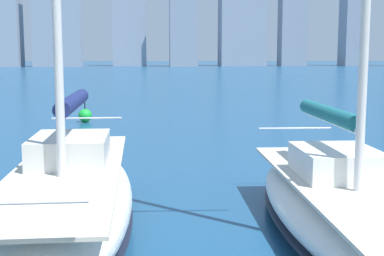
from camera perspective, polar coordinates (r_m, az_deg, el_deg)
name	(u,v)px	position (r m, az deg, el deg)	size (l,w,h in m)	color
city_skyline	(170,7)	(164.46, -2.39, 12.80)	(161.64, 21.73, 52.11)	#8993A3
sailboat_teal	(344,205)	(10.71, 15.88, -7.87)	(2.65, 8.79, 12.23)	white
sailboat_navy	(68,198)	(10.70, -13.04, -7.31)	(2.74, 9.17, 10.71)	white
channel_buoy	(85,115)	(28.54, -11.33, 1.32)	(0.70, 0.70, 1.40)	green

